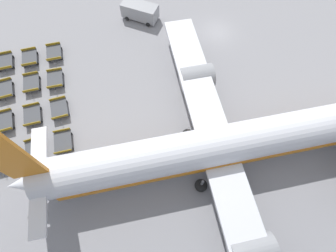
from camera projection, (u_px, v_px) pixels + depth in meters
ground_plane at (216, 32)px, 35.35m from camera, size 500.00×500.00×0.00m
airplane at (228, 145)px, 24.73m from camera, size 35.21×40.86×12.09m
service_van at (140, 11)px, 35.49m from camera, size 4.35×5.19×2.16m
baggage_dolly_row_mid_a_col_a at (5, 62)px, 32.38m from camera, size 3.36×2.04×0.92m
baggage_dolly_row_mid_a_col_b at (5, 90)px, 30.50m from camera, size 3.38×2.12×0.92m
baggage_dolly_row_mid_a_col_c at (4, 122)px, 28.58m from camera, size 3.37×2.09×0.92m
baggage_dolly_row_mid_a_col_d at (4, 158)px, 26.67m from camera, size 3.36×2.04×0.92m
baggage_dolly_row_mid_b_col_a at (30, 58)px, 32.67m from camera, size 3.34×2.01×0.92m
baggage_dolly_row_mid_b_col_b at (31, 83)px, 30.91m from camera, size 3.34×1.99×0.92m
baggage_dolly_row_mid_b_col_c at (32, 115)px, 28.94m from camera, size 3.35×2.02×0.92m
baggage_dolly_row_mid_b_col_d at (35, 150)px, 27.05m from camera, size 3.38×2.14×0.92m
baggage_dolly_row_far_col_a at (54, 53)px, 33.05m from camera, size 3.33×1.97×0.92m
baggage_dolly_row_far_col_b at (55, 79)px, 31.17m from camera, size 3.31×1.93×0.92m
baggage_dolly_row_far_col_c at (59, 109)px, 29.32m from camera, size 3.37×2.07×0.92m
baggage_dolly_row_far_col_d at (63, 142)px, 27.48m from camera, size 3.32×1.96×0.92m
stand_guidance_stripe at (138, 156)px, 27.27m from camera, size 0.52×23.87×0.01m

